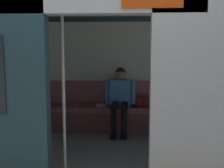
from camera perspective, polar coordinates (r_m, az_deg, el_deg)
The scene contains 6 objects.
train_car at distance 3.99m, azimuth -2.00°, elevation 6.18°, with size 6.40×2.91×2.18m.
bench_seat at distance 5.21m, azimuth -0.24°, elevation -5.86°, with size 2.53×0.44×0.48m.
person_seated at distance 5.09m, azimuth 1.65°, elevation -2.40°, with size 0.55×0.68×1.21m.
handbag at distance 5.25m, azimuth 6.53°, elevation -3.61°, with size 0.26×0.15×0.17m.
book at distance 5.23m, azimuth -2.30°, elevation -4.39°, with size 0.15×0.22×0.03m, color silver.
grab_pole_door at distance 3.22m, azimuth -9.93°, elevation -2.07°, with size 0.04×0.04×2.04m, color silver.
Camera 1 is at (-0.26, 2.69, 1.52)m, focal length 44.40 mm.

